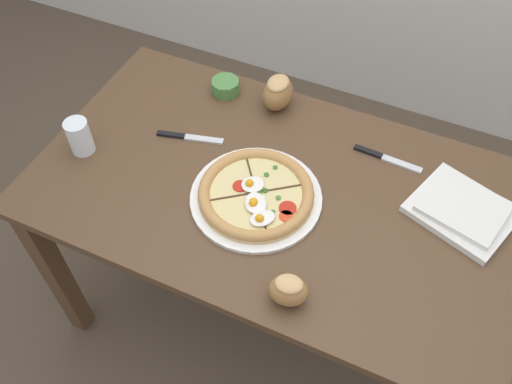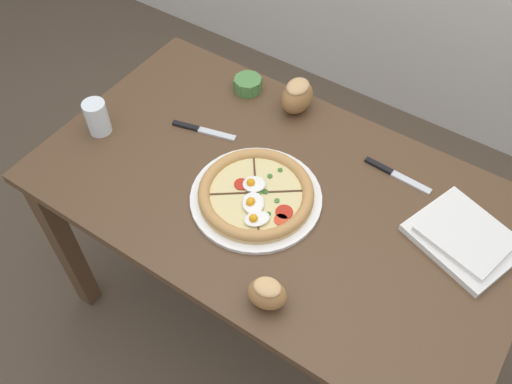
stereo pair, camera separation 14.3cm
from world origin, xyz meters
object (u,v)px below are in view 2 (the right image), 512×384
at_px(pizza, 256,195).
at_px(napkin_folded, 465,237).
at_px(knife_main, 396,175).
at_px(water_glass, 98,119).
at_px(knife_spare, 203,130).
at_px(bread_piece_mid, 297,96).
at_px(dining_table, 276,213).
at_px(ramekin_bowl, 248,84).
at_px(bread_piece_near, 267,293).

xyz_separation_m(pizza, napkin_folded, (0.51, 0.18, -0.00)).
bearing_deg(knife_main, napkin_folded, -21.11).
distance_m(pizza, water_glass, 0.53).
bearing_deg(knife_spare, water_glass, -161.48).
relative_size(bread_piece_mid, knife_main, 0.58).
xyz_separation_m(pizza, knife_main, (0.28, 0.29, -0.02)).
xyz_separation_m(dining_table, knife_spare, (-0.30, 0.07, 0.11)).
xyz_separation_m(ramekin_bowl, bread_piece_mid, (0.17, 0.01, 0.03)).
height_order(bread_piece_mid, knife_spare, bread_piece_mid).
bearing_deg(ramekin_bowl, bread_piece_mid, 2.70).
bearing_deg(napkin_folded, bread_piece_near, -127.41).
bearing_deg(bread_piece_near, ramekin_bowl, 127.69).
relative_size(knife_spare, water_glass, 1.87).
xyz_separation_m(ramekin_bowl, bread_piece_near, (0.46, -0.59, 0.02)).
xyz_separation_m(napkin_folded, knife_spare, (-0.78, -0.06, -0.01)).
relative_size(bread_piece_mid, knife_spare, 0.59).
bearing_deg(ramekin_bowl, pizza, -52.92).
bearing_deg(water_glass, knife_spare, 32.97).
relative_size(ramekin_bowl, knife_main, 0.46).
distance_m(dining_table, bread_piece_mid, 0.36).
xyz_separation_m(pizza, bread_piece_mid, (-0.09, 0.36, 0.03)).
distance_m(ramekin_bowl, bread_piece_mid, 0.18).
bearing_deg(ramekin_bowl, napkin_folded, -12.50).
distance_m(bread_piece_near, bread_piece_mid, 0.66).
xyz_separation_m(bread_piece_mid, water_glass, (-0.44, -0.40, -0.01)).
bearing_deg(water_glass, pizza, 4.39).
bearing_deg(bread_piece_mid, bread_piece_near, -64.81).
bearing_deg(knife_main, bread_piece_near, -96.58).
bearing_deg(napkin_folded, water_glass, -167.95).
distance_m(pizza, ramekin_bowl, 0.44).
relative_size(dining_table, napkin_folded, 4.39).
distance_m(napkin_folded, knife_spare, 0.79).
xyz_separation_m(pizza, water_glass, (-0.53, -0.04, 0.03)).
height_order(napkin_folded, bread_piece_mid, bread_piece_mid).
xyz_separation_m(dining_table, bread_piece_mid, (-0.12, 0.30, 0.16)).
distance_m(knife_main, knife_spare, 0.58).
height_order(bread_piece_near, knife_spare, bread_piece_near).
bearing_deg(knife_main, bread_piece_mid, 171.44).
distance_m(dining_table, pizza, 0.14).
relative_size(knife_main, knife_spare, 1.02).
relative_size(dining_table, water_glass, 12.60).
relative_size(ramekin_bowl, water_glass, 0.87).
height_order(napkin_folded, knife_spare, napkin_folded).
bearing_deg(water_glass, ramekin_bowl, 56.39).
xyz_separation_m(pizza, bread_piece_near, (0.19, -0.24, 0.02)).
relative_size(pizza, knife_spare, 1.79).
height_order(bread_piece_mid, water_glass, water_glass).
bearing_deg(water_glass, knife_main, 21.96).
height_order(pizza, napkin_folded, pizza).
bearing_deg(pizza, napkin_folded, 19.55).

